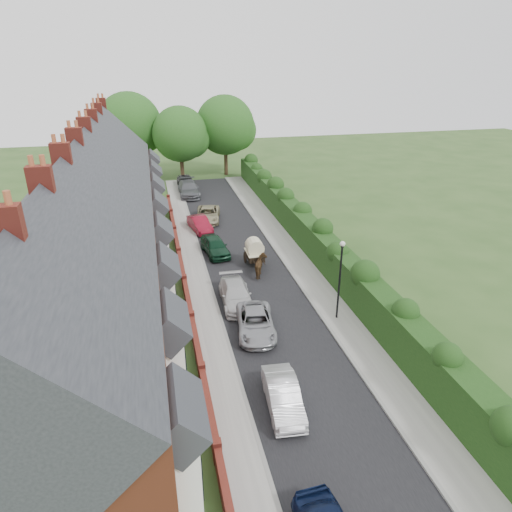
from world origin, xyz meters
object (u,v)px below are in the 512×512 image
Objects in this scene: car_silver_a at (283,396)px; car_black at (186,182)px; horse at (261,266)px; car_beige at (208,214)px; car_silver_b at (256,323)px; car_grey at (189,189)px; car_red at (200,224)px; car_green at (215,246)px; car_white at (236,295)px; lamppost at (340,271)px; horse_cart at (255,250)px.

car_silver_a is 39.04m from car_black.
horse is (2.22, 13.45, 0.13)m from car_silver_a.
car_silver_a is 0.85× the size of car_beige.
car_silver_b is 29.30m from car_grey.
car_red is (-1.02, 23.91, -0.01)m from car_silver_a.
car_silver_b is 1.01× the size of car_black.
car_green is 17.43m from car_grey.
car_beige reaches higher than car_silver_b.
car_green is at bearing 92.72° from car_white.
car_black is (-1.09, 32.66, 0.14)m from car_silver_b.
car_white is 2.47× the size of horse.
car_silver_a is (-5.37, -6.65, -2.63)m from lamppost.
car_silver_a is at bearing 96.22° from horse.
lamppost is at bearing -70.41° from horse_cart.
car_silver_a reaches higher than car_beige.
car_white is 25.77m from car_grey.
car_grey is at bearing 78.12° from car_red.
lamppost is at bearing -27.83° from car_white.
car_grey is 3.38m from car_black.
car_grey reaches higher than car_green.
car_black reaches higher than car_silver_a.
car_grey reaches higher than car_silver_a.
car_beige is (0.50, 8.22, -0.05)m from car_green.
car_white is 0.84× the size of car_grey.
horse is (2.16, -13.00, 0.13)m from car_beige.
car_beige is at bearing 101.14° from horse_cart.
horse_cart reaches higher than car_white.
car_silver_a is at bearing -98.85° from car_red.
car_beige is 13.18m from horse.
car_black is at bearing 83.78° from car_green.
car_green is 2.23× the size of horse.
car_white is 4.37m from horse.
car_silver_b is at bearing -176.86° from lamppost.
horse_cart is at bearing 67.47° from car_white.
car_silver_a is 18.23m from car_green.
car_silver_a is at bearing -88.59° from car_grey.
car_grey reaches higher than car_silver_b.
car_grey is (-6.27, 29.00, -2.50)m from lamppost.
horse is at bearing 85.09° from car_silver_a.
car_silver_a is 13.63m from horse.
car_silver_b is at bearing -87.90° from car_grey.
car_silver_a is at bearing -128.90° from lamppost.
car_red is at bearing -90.62° from car_grey.
horse_cart is (2.54, 5.59, 0.56)m from car_white.
car_beige is 0.87× the size of car_grey.
car_silver_a reaches higher than car_silver_b.
car_grey is at bearing -66.37° from horse.
car_silver_a is 0.97× the size of car_green.
car_silver_b is 0.95× the size of car_beige.
car_silver_b is 1.14× the size of car_red.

